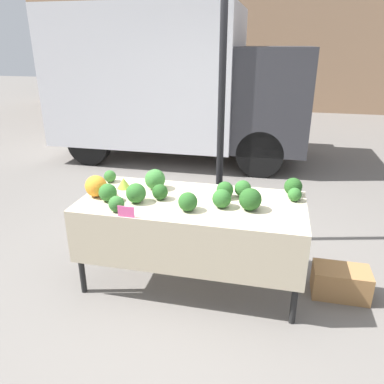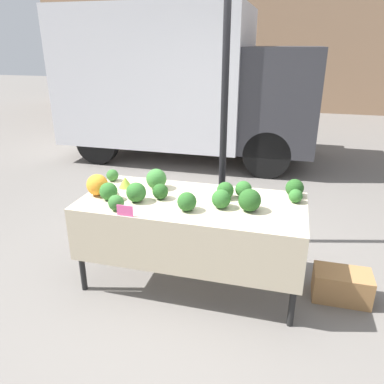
{
  "view_description": "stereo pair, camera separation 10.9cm",
  "coord_description": "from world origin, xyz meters",
  "px_view_note": "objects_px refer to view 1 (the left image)",
  "views": [
    {
      "loc": [
        0.65,
        -2.86,
        2.05
      ],
      "look_at": [
        0.0,
        0.0,
        0.88
      ],
      "focal_mm": 35.0,
      "sensor_mm": 36.0,
      "label": 1
    },
    {
      "loc": [
        0.76,
        -2.84,
        2.05
      ],
      "look_at": [
        0.0,
        0.0,
        0.88
      ],
      "focal_mm": 35.0,
      "sensor_mm": 36.0,
      "label": 2
    }
  ],
  "objects_px": {
    "price_sign": "(126,212)",
    "parked_truck": "(174,81)",
    "orange_cauliflower": "(96,186)",
    "produce_crate": "(341,282)"
  },
  "relations": [
    {
      "from": "orange_cauliflower",
      "to": "produce_crate",
      "type": "height_order",
      "value": "orange_cauliflower"
    },
    {
      "from": "price_sign",
      "to": "produce_crate",
      "type": "height_order",
      "value": "price_sign"
    },
    {
      "from": "orange_cauliflower",
      "to": "price_sign",
      "type": "height_order",
      "value": "orange_cauliflower"
    },
    {
      "from": "price_sign",
      "to": "parked_truck",
      "type": "bearing_deg",
      "value": 100.59
    },
    {
      "from": "price_sign",
      "to": "produce_crate",
      "type": "bearing_deg",
      "value": 16.22
    },
    {
      "from": "parked_truck",
      "to": "orange_cauliflower",
      "type": "xyz_separation_m",
      "value": [
        0.41,
        -4.09,
        -0.51
      ]
    },
    {
      "from": "produce_crate",
      "to": "price_sign",
      "type": "bearing_deg",
      "value": -163.78
    },
    {
      "from": "orange_cauliflower",
      "to": "parked_truck",
      "type": "bearing_deg",
      "value": 95.77
    },
    {
      "from": "orange_cauliflower",
      "to": "produce_crate",
      "type": "distance_m",
      "value": 2.28
    },
    {
      "from": "parked_truck",
      "to": "orange_cauliflower",
      "type": "distance_m",
      "value": 4.14
    }
  ]
}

